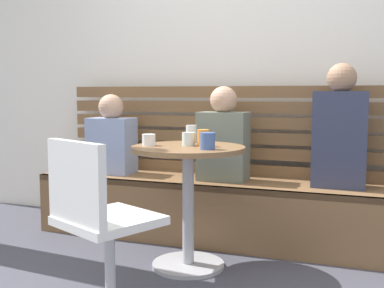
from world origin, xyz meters
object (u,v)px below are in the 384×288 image
at_px(person_adult, 340,132).
at_px(booth_bench, 219,210).
at_px(cup_tumbler_orange, 203,138).
at_px(cup_water_clear, 191,134).
at_px(cafe_table, 188,183).
at_px(cup_ceramic_white, 149,140).
at_px(person_child_left, 112,139).
at_px(cup_glass_short, 189,139).
at_px(person_child_middle, 223,139).
at_px(cup_mug_blue, 208,141).
at_px(white_chair, 98,224).

bearing_deg(person_adult, booth_bench, -177.81).
relative_size(cup_tumbler_orange, cup_water_clear, 0.91).
bearing_deg(cafe_table, cup_ceramic_white, -168.12).
distance_m(person_adult, person_child_left, 1.68).
distance_m(cup_tumbler_orange, cup_glass_short, 0.10).
height_order(person_adult, person_child_left, person_adult).
distance_m(person_child_middle, cup_mug_blue, 0.70).
bearing_deg(cup_mug_blue, booth_bench, 101.43).
distance_m(cafe_table, white_chair, 0.82).
bearing_deg(cup_glass_short, person_child_middle, 84.10).
bearing_deg(person_child_middle, cup_tumbler_orange, -85.93).
bearing_deg(person_child_middle, white_chair, -97.33).
distance_m(person_child_left, person_child_middle, 0.89).
xyz_separation_m(person_child_left, person_child_middle, (0.89, 0.00, 0.03)).
bearing_deg(white_chair, cup_tumbler_orange, 75.44).
xyz_separation_m(person_child_left, cup_ceramic_white, (0.61, -0.62, 0.07)).
bearing_deg(cup_water_clear, cup_tumbler_orange, -53.49).
height_order(cafe_table, person_child_middle, person_child_middle).
xyz_separation_m(white_chair, cup_ceramic_white, (-0.10, 0.76, 0.31)).
relative_size(cup_mug_blue, cup_ceramic_white, 1.19).
xyz_separation_m(booth_bench, cafe_table, (-0.02, -0.58, 0.30)).
distance_m(cup_tumbler_orange, cup_ceramic_white, 0.33).
height_order(white_chair, cup_mug_blue, white_chair).
bearing_deg(person_adult, white_chair, -124.17).
bearing_deg(person_adult, cafe_table, -143.68).
bearing_deg(white_chair, cup_ceramic_white, 97.62).
relative_size(cup_tumbler_orange, cup_mug_blue, 1.05).
xyz_separation_m(person_child_middle, cup_water_clear, (-0.11, -0.34, 0.06)).
xyz_separation_m(white_chair, cup_water_clear, (0.06, 1.04, 0.33)).
bearing_deg(cup_mug_blue, person_child_middle, 99.28).
xyz_separation_m(cup_tumbler_orange, cup_water_clear, (-0.15, 0.21, 0.01)).
distance_m(white_chair, cup_mug_blue, 0.82).
relative_size(white_chair, cup_water_clear, 7.73).
xyz_separation_m(person_child_middle, cup_mug_blue, (0.11, -0.69, 0.05)).
xyz_separation_m(cafe_table, cup_ceramic_white, (-0.23, -0.05, 0.26)).
bearing_deg(cup_ceramic_white, cup_glass_short, 20.74).
relative_size(cafe_table, person_child_left, 1.22).
height_order(booth_bench, person_child_left, person_child_left).
xyz_separation_m(person_child_middle, cup_tumbler_orange, (0.04, -0.55, 0.06)).
bearing_deg(cafe_table, person_child_left, 145.82).
height_order(white_chair, cup_ceramic_white, white_chair).
xyz_separation_m(cup_mug_blue, cup_water_clear, (-0.23, 0.35, 0.01)).
height_order(cup_mug_blue, cup_water_clear, cup_water_clear).
distance_m(person_child_left, cup_water_clear, 0.85).
xyz_separation_m(person_adult, person_child_left, (-1.68, -0.03, -0.10)).
xyz_separation_m(cup_ceramic_white, cup_water_clear, (0.17, 0.29, 0.02)).
bearing_deg(person_adult, person_child_left, -178.82).
distance_m(booth_bench, cup_glass_short, 0.78).
distance_m(booth_bench, cup_water_clear, 0.67).
distance_m(person_child_middle, cup_glass_short, 0.55).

